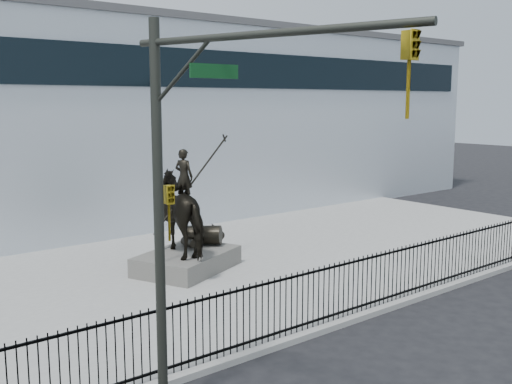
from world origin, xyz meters
TOP-DOWN VIEW (x-y plane):
  - ground at (0.00, 0.00)m, footprint 120.00×120.00m
  - plaza at (0.00, 7.00)m, footprint 30.00×12.00m
  - building at (0.00, 20.00)m, footprint 44.00×14.00m
  - picket_fence at (0.00, 1.25)m, footprint 22.10×0.10m
  - statue_plinth at (-1.87, 7.42)m, footprint 3.89×3.35m
  - equestrian_statue at (-1.81, 7.45)m, footprint 3.87×3.25m
  - traffic_signal_left at (-6.75, -0.62)m, footprint 1.52×4.84m

SIDE VIEW (x-z plane):
  - ground at x=0.00m, z-range 0.00..0.00m
  - plaza at x=0.00m, z-range 0.00..0.15m
  - statue_plinth at x=-1.87m, z-range 0.15..0.76m
  - picket_fence at x=0.00m, z-range 0.15..1.65m
  - equestrian_statue at x=-1.81m, z-range 0.27..3.82m
  - traffic_signal_left at x=-6.75m, z-range 0.53..7.53m
  - building at x=0.00m, z-range 0.00..9.00m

